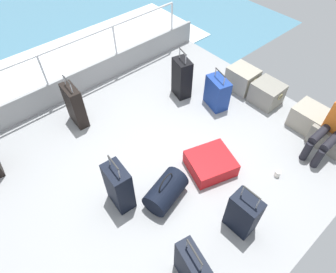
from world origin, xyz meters
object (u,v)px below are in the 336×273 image
Objects in this scene: cargo_crate_1 at (267,93)px; suitcase_1 at (119,187)px; cargo_crate_0 at (242,79)px; suitcase_4 at (182,78)px; suitcase_6 at (217,93)px; cargo_crate_2 at (311,119)px; suitcase_5 at (192,268)px; passenger_seated at (336,125)px; duffel_bag at (166,191)px; paper_cup at (278,174)px; cargo_crate_3 at (331,136)px; suitcase_8 at (75,106)px; suitcase_7 at (211,163)px; suitcase_0 at (243,214)px.

suitcase_1 reaches higher than cargo_crate_1.
suitcase_1 reaches higher than cargo_crate_0.
suitcase_6 is at bearing 22.47° from suitcase_4.
suitcase_5 reaches higher than cargo_crate_2.
duffel_bag is at bearing -111.52° from passenger_seated.
cargo_crate_2 is 0.59× the size of passenger_seated.
suitcase_6 is at bearing -164.58° from passenger_seated.
cargo_crate_3 is at bearing 81.86° from paper_cup.
cargo_crate_1 reaches higher than paper_cup.
passenger_seated is at bearing 40.06° from suitcase_8.
cargo_crate_2 is 0.71× the size of suitcase_1.
cargo_crate_3 is at bearing 20.58° from suitcase_6.
cargo_crate_2 is at bearing 146.48° from passenger_seated.
paper_cup is at bearing -79.10° from cargo_crate_2.
suitcase_1 is at bearing -120.79° from paper_cup.
suitcase_5 is 1.05m from duffel_bag.
suitcase_7 is (0.36, -1.81, -0.08)m from cargo_crate_1.
suitcase_8 is at bearing -133.17° from cargo_crate_2.
suitcase_6 is at bearing -125.70° from cargo_crate_1.
suitcase_7 is at bearing 24.28° from suitcase_8.
suitcase_0 is 1.06× the size of suitcase_7.
duffel_bag is 1.64m from paper_cup.
suitcase_1 reaches higher than suitcase_6.
suitcase_4 reaches higher than duffel_bag.
cargo_crate_2 is 0.78× the size of suitcase_5.
cargo_crate_1 is 2.64m from duffel_bag.
suitcase_0 reaches higher than cargo_crate_2.
duffel_bag is at bearing -48.34° from suitcase_4.
cargo_crate_3 is (1.79, -0.04, -0.04)m from cargo_crate_0.
suitcase_6 is (-1.77, -0.49, -0.26)m from passenger_seated.
cargo_crate_1 reaches higher than cargo_crate_3.
suitcase_7 is at bearing 156.54° from suitcase_0.
cargo_crate_0 is 3.00m from suitcase_8.
cargo_crate_3 is 4.03m from suitcase_8.
cargo_crate_0 is 5.36× the size of paper_cup.
suitcase_0 is 0.92× the size of suitcase_1.
suitcase_6 is 1.69m from paper_cup.
cargo_crate_0 is at bearing 108.11° from duffel_bag.
suitcase_1 is at bearing -114.48° from passenger_seated.
suitcase_5 reaches higher than duffel_bag.
suitcase_4 is at bearing 117.51° from suitcase_1.
cargo_crate_0 is 3.53m from suitcase_5.
paper_cup is at bearing -35.44° from cargo_crate_0.
suitcase_6 is at bearing -159.42° from cargo_crate_3.
suitcase_8 is at bearing -176.09° from duffel_bag.
cargo_crate_1 is 0.50× the size of passenger_seated.
duffel_bag reaches higher than suitcase_7.
cargo_crate_0 reaches higher than cargo_crate_1.
cargo_crate_1 is at bearing 118.99° from suitcase_0.
suitcase_1 reaches higher than cargo_crate_2.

